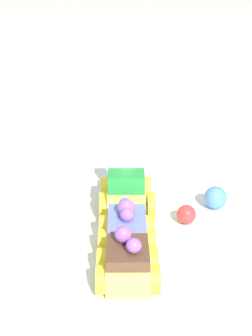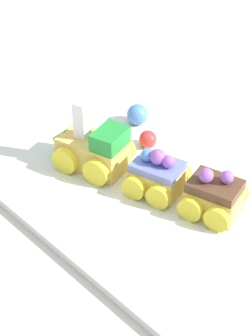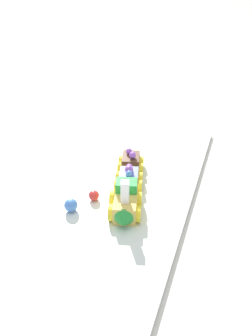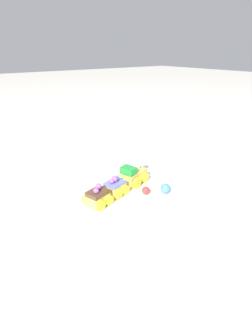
{
  "view_description": "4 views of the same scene",
  "coord_description": "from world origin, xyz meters",
  "px_view_note": "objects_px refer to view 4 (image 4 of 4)",
  "views": [
    {
      "loc": [
        -0.61,
        -0.14,
        0.36
      ],
      "look_at": [
        0.04,
        0.03,
        0.09
      ],
      "focal_mm": 60.0,
      "sensor_mm": 36.0,
      "label": 1
    },
    {
      "loc": [
        -0.41,
        0.43,
        0.47
      ],
      "look_at": [
        0.01,
        0.03,
        0.03
      ],
      "focal_mm": 60.0,
      "sensor_mm": 36.0,
      "label": 2
    },
    {
      "loc": [
        0.6,
        0.23,
        0.5
      ],
      "look_at": [
        -0.03,
        0.01,
        0.07
      ],
      "focal_mm": 35.0,
      "sensor_mm": 36.0,
      "label": 3
    },
    {
      "loc": [
        -0.44,
        -0.59,
        0.43
      ],
      "look_at": [
        0.02,
        0.03,
        0.08
      ],
      "focal_mm": 28.0,
      "sensor_mm": 36.0,
      "label": 4
    }
  ],
  "objects_px": {
    "cake_car_chocolate": "(98,198)",
    "gumball_blue": "(165,189)",
    "cake_car_blueberry": "(115,187)",
    "gumball_red": "(146,190)",
    "cake_train_locomotive": "(134,175)"
  },
  "relations": [
    {
      "from": "cake_car_chocolate",
      "to": "gumball_blue",
      "type": "bearing_deg",
      "value": -34.56
    },
    {
      "from": "cake_car_chocolate",
      "to": "gumball_blue",
      "type": "distance_m",
      "value": 0.22
    },
    {
      "from": "cake_car_blueberry",
      "to": "gumball_red",
      "type": "height_order",
      "value": "cake_car_blueberry"
    },
    {
      "from": "gumball_red",
      "to": "gumball_blue",
      "type": "distance_m",
      "value": 0.06
    },
    {
      "from": "cake_car_chocolate",
      "to": "gumball_red",
      "type": "distance_m",
      "value": 0.16
    },
    {
      "from": "cake_car_chocolate",
      "to": "gumball_red",
      "type": "bearing_deg",
      "value": -30.02
    },
    {
      "from": "cake_train_locomotive",
      "to": "cake_car_chocolate",
      "type": "bearing_deg",
      "value": 179.99
    },
    {
      "from": "cake_car_blueberry",
      "to": "gumball_red",
      "type": "distance_m",
      "value": 0.1
    },
    {
      "from": "cake_train_locomotive",
      "to": "gumball_blue",
      "type": "relative_size",
      "value": 3.85
    },
    {
      "from": "cake_train_locomotive",
      "to": "cake_car_blueberry",
      "type": "height_order",
      "value": "cake_train_locomotive"
    },
    {
      "from": "cake_train_locomotive",
      "to": "gumball_red",
      "type": "distance_m",
      "value": 0.09
    },
    {
      "from": "cake_car_blueberry",
      "to": "gumball_red",
      "type": "bearing_deg",
      "value": -53.6
    },
    {
      "from": "cake_train_locomotive",
      "to": "cake_car_blueberry",
      "type": "distance_m",
      "value": 0.1
    },
    {
      "from": "cake_car_chocolate",
      "to": "cake_car_blueberry",
      "type": "bearing_deg",
      "value": 0.02
    },
    {
      "from": "cake_train_locomotive",
      "to": "gumball_blue",
      "type": "xyz_separation_m",
      "value": [
        0.03,
        -0.12,
        -0.01
      ]
    }
  ]
}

